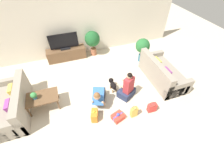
{
  "coord_description": "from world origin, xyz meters",
  "views": [
    {
      "loc": [
        -0.56,
        -3.24,
        3.71
      ],
      "look_at": [
        0.52,
        -0.15,
        0.45
      ],
      "focal_mm": 24.0,
      "sensor_mm": 36.0,
      "label": 1
    }
  ],
  "objects_px": {
    "potted_plant_back_right": "(92,40)",
    "tabletop_plant": "(34,96)",
    "sofa_right": "(162,73)",
    "tv": "(64,42)",
    "gift_box_a": "(118,117)",
    "gift_bag_b": "(152,107)",
    "tv_console": "(67,54)",
    "dog": "(113,84)",
    "person_kneeling": "(99,96)",
    "gift_bag_a": "(134,112)",
    "coffee_table": "(42,98)",
    "potted_plant_corner_right": "(143,47)",
    "sofa_left": "(12,105)",
    "person_sitting": "(127,88)",
    "gift_box_b": "(95,115)"
  },
  "relations": [
    {
      "from": "gift_box_a",
      "to": "tabletop_plant",
      "type": "height_order",
      "value": "tabletop_plant"
    },
    {
      "from": "gift_box_b",
      "to": "gift_bag_b",
      "type": "xyz_separation_m",
      "value": [
        1.65,
        -0.29,
        -0.0
      ]
    },
    {
      "from": "sofa_right",
      "to": "tv",
      "type": "xyz_separation_m",
      "value": [
        -2.98,
        2.4,
        0.47
      ]
    },
    {
      "from": "coffee_table",
      "to": "potted_plant_corner_right",
      "type": "relative_size",
      "value": 0.95
    },
    {
      "from": "sofa_left",
      "to": "potted_plant_corner_right",
      "type": "bearing_deg",
      "value": 103.36
    },
    {
      "from": "tv",
      "to": "person_sitting",
      "type": "bearing_deg",
      "value": -60.28
    },
    {
      "from": "person_kneeling",
      "to": "tabletop_plant",
      "type": "relative_size",
      "value": 3.76
    },
    {
      "from": "person_kneeling",
      "to": "gift_box_b",
      "type": "xyz_separation_m",
      "value": [
        -0.28,
        -0.48,
        -0.19
      ]
    },
    {
      "from": "potted_plant_corner_right",
      "to": "potted_plant_back_right",
      "type": "bearing_deg",
      "value": 147.92
    },
    {
      "from": "sofa_right",
      "to": "potted_plant_corner_right",
      "type": "bearing_deg",
      "value": 6.42
    },
    {
      "from": "sofa_left",
      "to": "tabletop_plant",
      "type": "relative_size",
      "value": 8.27
    },
    {
      "from": "tv_console",
      "to": "coffee_table",
      "type": "bearing_deg",
      "value": -112.47
    },
    {
      "from": "gift_bag_a",
      "to": "tabletop_plant",
      "type": "distance_m",
      "value": 2.82
    },
    {
      "from": "coffee_table",
      "to": "tabletop_plant",
      "type": "bearing_deg",
      "value": -178.76
    },
    {
      "from": "sofa_left",
      "to": "tv_console",
      "type": "xyz_separation_m",
      "value": [
        1.78,
        2.23,
        -0.05
      ]
    },
    {
      "from": "tv_console",
      "to": "dog",
      "type": "bearing_deg",
      "value": -62.08
    },
    {
      "from": "sofa_right",
      "to": "potted_plant_back_right",
      "type": "bearing_deg",
      "value": 38.43
    },
    {
      "from": "person_kneeling",
      "to": "gift_box_a",
      "type": "bearing_deg",
      "value": -41.02
    },
    {
      "from": "gift_box_a",
      "to": "gift_bag_b",
      "type": "bearing_deg",
      "value": -3.75
    },
    {
      "from": "sofa_left",
      "to": "potted_plant_back_right",
      "type": "xyz_separation_m",
      "value": [
        2.9,
        2.18,
        0.41
      ]
    },
    {
      "from": "potted_plant_back_right",
      "to": "tabletop_plant",
      "type": "bearing_deg",
      "value": -134.48
    },
    {
      "from": "coffee_table",
      "to": "gift_bag_a",
      "type": "height_order",
      "value": "coffee_table"
    },
    {
      "from": "tv_console",
      "to": "gift_box_b",
      "type": "xyz_separation_m",
      "value": [
        0.35,
        -3.22,
        -0.09
      ]
    },
    {
      "from": "gift_box_b",
      "to": "tabletop_plant",
      "type": "distance_m",
      "value": 1.77
    },
    {
      "from": "tv_console",
      "to": "person_kneeling",
      "type": "relative_size",
      "value": 1.83
    },
    {
      "from": "potted_plant_back_right",
      "to": "gift_box_b",
      "type": "relative_size",
      "value": 2.95
    },
    {
      "from": "dog",
      "to": "tabletop_plant",
      "type": "bearing_deg",
      "value": -0.97
    },
    {
      "from": "potted_plant_corner_right",
      "to": "person_kneeling",
      "type": "relative_size",
      "value": 1.16
    },
    {
      "from": "person_kneeling",
      "to": "dog",
      "type": "height_order",
      "value": "person_kneeling"
    },
    {
      "from": "tabletop_plant",
      "to": "gift_box_b",
      "type": "bearing_deg",
      "value": -31.39
    },
    {
      "from": "person_kneeling",
      "to": "gift_box_a",
      "type": "xyz_separation_m",
      "value": [
        0.34,
        -0.7,
        -0.26
      ]
    },
    {
      "from": "sofa_right",
      "to": "gift_box_b",
      "type": "height_order",
      "value": "sofa_right"
    },
    {
      "from": "potted_plant_corner_right",
      "to": "dog",
      "type": "xyz_separation_m",
      "value": [
        -1.63,
        -1.15,
        -0.43
      ]
    },
    {
      "from": "person_kneeling",
      "to": "tabletop_plant",
      "type": "height_order",
      "value": "person_kneeling"
    },
    {
      "from": "sofa_left",
      "to": "person_sitting",
      "type": "relative_size",
      "value": 1.91
    },
    {
      "from": "tv",
      "to": "tv_console",
      "type": "bearing_deg",
      "value": -90.0
    },
    {
      "from": "sofa_right",
      "to": "tv",
      "type": "distance_m",
      "value": 3.86
    },
    {
      "from": "coffee_table",
      "to": "tv",
      "type": "xyz_separation_m",
      "value": [
        0.96,
        2.32,
        0.36
      ]
    },
    {
      "from": "tv",
      "to": "dog",
      "type": "xyz_separation_m",
      "value": [
        1.21,
        -2.28,
        -0.54
      ]
    },
    {
      "from": "coffee_table",
      "to": "gift_bag_b",
      "type": "distance_m",
      "value": 3.2
    },
    {
      "from": "tv_console",
      "to": "person_sitting",
      "type": "xyz_separation_m",
      "value": [
        1.55,
        -2.71,
        0.1
      ]
    },
    {
      "from": "potted_plant_corner_right",
      "to": "gift_bag_b",
      "type": "height_order",
      "value": "potted_plant_corner_right"
    },
    {
      "from": "potted_plant_corner_right",
      "to": "person_kneeling",
      "type": "distance_m",
      "value": 2.75
    },
    {
      "from": "tv_console",
      "to": "gift_bag_a",
      "type": "bearing_deg",
      "value": -67.77
    },
    {
      "from": "gift_bag_a",
      "to": "gift_bag_b",
      "type": "distance_m",
      "value": 0.58
    },
    {
      "from": "potted_plant_back_right",
      "to": "dog",
      "type": "height_order",
      "value": "potted_plant_back_right"
    },
    {
      "from": "dog",
      "to": "person_sitting",
      "type": "bearing_deg",
      "value": 126.38
    },
    {
      "from": "person_kneeling",
      "to": "gift_bag_b",
      "type": "xyz_separation_m",
      "value": [
        1.38,
        -0.77,
        -0.19
      ]
    },
    {
      "from": "dog",
      "to": "gift_bag_a",
      "type": "height_order",
      "value": "gift_bag_a"
    },
    {
      "from": "potted_plant_corner_right",
      "to": "sofa_right",
      "type": "bearing_deg",
      "value": -83.58
    }
  ]
}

